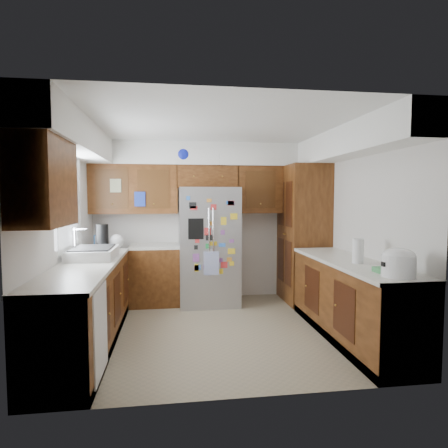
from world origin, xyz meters
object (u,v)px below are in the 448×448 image
(pantry, at_px, (303,234))
(paper_towel, at_px, (358,251))
(fridge, at_px, (209,246))
(rice_cooker, at_px, (399,262))

(pantry, bearing_deg, paper_towel, -90.55)
(fridge, height_order, rice_cooker, fridge)
(pantry, relative_size, rice_cooker, 6.95)
(pantry, height_order, paper_towel, pantry)
(fridge, distance_m, rice_cooker, 2.98)
(fridge, height_order, paper_towel, fridge)
(rice_cooker, bearing_deg, pantry, 89.99)
(pantry, bearing_deg, fridge, 177.94)
(rice_cooker, bearing_deg, paper_towel, 91.33)
(pantry, relative_size, paper_towel, 7.84)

